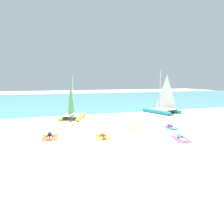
{
  "coord_description": "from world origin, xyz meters",
  "views": [
    {
      "loc": [
        -5.69,
        -13.09,
        4.32
      ],
      "look_at": [
        0.0,
        4.95,
        1.2
      ],
      "focal_mm": 31.21,
      "sensor_mm": 36.0,
      "label": 1
    }
  ],
  "objects_px": {
    "beach_ball": "(133,128)",
    "sunbather_leftmost": "(50,136)",
    "towel_leftmost": "(50,137)",
    "towel_center_right": "(181,139)",
    "sailboat_yellow": "(72,112)",
    "sunbather_rightmost": "(171,126)",
    "towel_center_left": "(103,137)",
    "sunbather_center_right": "(181,137)",
    "sailboat_teal": "(163,107)",
    "sunbather_center_left": "(103,135)",
    "towel_rightmost": "(171,128)"
  },
  "relations": [
    {
      "from": "towel_leftmost",
      "to": "sunbather_rightmost",
      "type": "relative_size",
      "value": 1.21
    },
    {
      "from": "sunbather_center_right",
      "to": "sunbather_center_left",
      "type": "bearing_deg",
      "value": 174.31
    },
    {
      "from": "towel_center_right",
      "to": "sailboat_teal",
      "type": "bearing_deg",
      "value": 64.62
    },
    {
      "from": "sailboat_yellow",
      "to": "beach_ball",
      "type": "relative_size",
      "value": 16.28
    },
    {
      "from": "towel_center_left",
      "to": "sunbather_center_right",
      "type": "relative_size",
      "value": 1.23
    },
    {
      "from": "sunbather_center_right",
      "to": "towel_center_left",
      "type": "bearing_deg",
      "value": 174.94
    },
    {
      "from": "towel_leftmost",
      "to": "towel_center_right",
      "type": "bearing_deg",
      "value": -19.88
    },
    {
      "from": "sailboat_yellow",
      "to": "towel_leftmost",
      "type": "xyz_separation_m",
      "value": [
        -2.48,
        -6.94,
        -0.69
      ]
    },
    {
      "from": "sailboat_yellow",
      "to": "sunbather_center_right",
      "type": "relative_size",
      "value": 3.04
    },
    {
      "from": "towel_leftmost",
      "to": "towel_rightmost",
      "type": "relative_size",
      "value": 1.0
    },
    {
      "from": "sunbather_leftmost",
      "to": "towel_center_left",
      "type": "bearing_deg",
      "value": -15.24
    },
    {
      "from": "sunbather_leftmost",
      "to": "sunbather_center_right",
      "type": "height_order",
      "value": "same"
    },
    {
      "from": "towel_leftmost",
      "to": "towel_center_right",
      "type": "xyz_separation_m",
      "value": [
        9.27,
        -3.35,
        0.0
      ]
    },
    {
      "from": "sailboat_teal",
      "to": "towel_leftmost",
      "type": "xyz_separation_m",
      "value": [
        -14.34,
        -7.33,
        -0.83
      ]
    },
    {
      "from": "towel_leftmost",
      "to": "sunbather_rightmost",
      "type": "distance_m",
      "value": 10.56
    },
    {
      "from": "sailboat_teal",
      "to": "towel_center_left",
      "type": "relative_size",
      "value": 2.96
    },
    {
      "from": "sailboat_teal",
      "to": "towel_rightmost",
      "type": "relative_size",
      "value": 2.96
    },
    {
      "from": "sunbather_center_left",
      "to": "sunbather_center_right",
      "type": "bearing_deg",
      "value": -16.59
    },
    {
      "from": "sailboat_teal",
      "to": "sailboat_yellow",
      "type": "height_order",
      "value": "sailboat_teal"
    },
    {
      "from": "sunbather_leftmost",
      "to": "sunbather_center_left",
      "type": "distance_m",
      "value": 4.04
    },
    {
      "from": "sunbather_leftmost",
      "to": "towel_center_right",
      "type": "xyz_separation_m",
      "value": [
        9.27,
        -3.42,
        -0.13
      ]
    },
    {
      "from": "sunbather_center_left",
      "to": "towel_rightmost",
      "type": "xyz_separation_m",
      "value": [
        6.66,
        0.87,
        -0.13
      ]
    },
    {
      "from": "sunbather_leftmost",
      "to": "sunbather_rightmost",
      "type": "distance_m",
      "value": 10.56
    },
    {
      "from": "towel_center_right",
      "to": "sunbather_center_left",
      "type": "bearing_deg",
      "value": 156.84
    },
    {
      "from": "sailboat_yellow",
      "to": "sunbather_rightmost",
      "type": "bearing_deg",
      "value": -19.0
    },
    {
      "from": "sunbather_center_left",
      "to": "towel_center_right",
      "type": "height_order",
      "value": "sunbather_center_left"
    },
    {
      "from": "sunbather_leftmost",
      "to": "beach_ball",
      "type": "xyz_separation_m",
      "value": [
        7.07,
        0.31,
        0.01
      ]
    },
    {
      "from": "beach_ball",
      "to": "towel_leftmost",
      "type": "bearing_deg",
      "value": -176.97
    },
    {
      "from": "sailboat_yellow",
      "to": "sunbather_center_right",
      "type": "height_order",
      "value": "sailboat_yellow"
    },
    {
      "from": "sunbather_center_left",
      "to": "towel_center_right",
      "type": "relative_size",
      "value": 0.83
    },
    {
      "from": "sailboat_teal",
      "to": "sunbather_center_right",
      "type": "xyz_separation_m",
      "value": [
        -5.05,
        -10.62,
        -0.71
      ]
    },
    {
      "from": "sunbather_center_left",
      "to": "sunbather_rightmost",
      "type": "relative_size",
      "value": 1.0
    },
    {
      "from": "sunbather_center_right",
      "to": "beach_ball",
      "type": "bearing_deg",
      "value": 137.95
    },
    {
      "from": "sunbather_center_left",
      "to": "sunbather_leftmost",
      "type": "bearing_deg",
      "value": 169.89
    },
    {
      "from": "towel_center_left",
      "to": "sunbather_leftmost",
      "type": "bearing_deg",
      "value": 163.04
    },
    {
      "from": "sunbather_center_right",
      "to": "sunbather_rightmost",
      "type": "bearing_deg",
      "value": 84.93
    },
    {
      "from": "sailboat_teal",
      "to": "sunbather_center_left",
      "type": "distance_m",
      "value": 13.41
    },
    {
      "from": "beach_ball",
      "to": "sunbather_leftmost",
      "type": "bearing_deg",
      "value": -177.51
    },
    {
      "from": "sunbather_center_left",
      "to": "beach_ball",
      "type": "xyz_separation_m",
      "value": [
        3.19,
        1.42,
        0.01
      ]
    },
    {
      "from": "towel_center_left",
      "to": "sunbather_rightmost",
      "type": "relative_size",
      "value": 1.21
    },
    {
      "from": "towel_center_right",
      "to": "towel_rightmost",
      "type": "distance_m",
      "value": 3.42
    },
    {
      "from": "towel_leftmost",
      "to": "sunbather_center_left",
      "type": "xyz_separation_m",
      "value": [
        3.89,
        -1.05,
        0.13
      ]
    },
    {
      "from": "towel_center_right",
      "to": "sunbather_leftmost",
      "type": "bearing_deg",
      "value": 159.75
    },
    {
      "from": "beach_ball",
      "to": "towel_center_left",
      "type": "bearing_deg",
      "value": -155.0
    },
    {
      "from": "beach_ball",
      "to": "sunbather_center_right",
      "type": "bearing_deg",
      "value": -58.86
    },
    {
      "from": "sunbather_center_left",
      "to": "sunbather_center_right",
      "type": "relative_size",
      "value": 1.02
    },
    {
      "from": "towel_center_left",
      "to": "beach_ball",
      "type": "xyz_separation_m",
      "value": [
        3.2,
        1.49,
        0.14
      ]
    },
    {
      "from": "towel_leftmost",
      "to": "towel_center_right",
      "type": "height_order",
      "value": "same"
    },
    {
      "from": "towel_leftmost",
      "to": "towel_center_left",
      "type": "height_order",
      "value": "same"
    },
    {
      "from": "sailboat_teal",
      "to": "towel_leftmost",
      "type": "distance_m",
      "value": 16.12
    }
  ]
}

